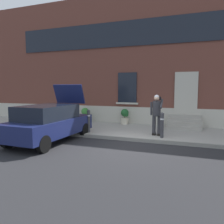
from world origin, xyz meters
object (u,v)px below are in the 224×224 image
Objects in this scene: bollard_near_person at (162,124)px; bollard_far_left at (89,120)px; person_on_phone at (157,112)px; planter_cream at (125,116)px; hatchback_car_navy at (49,122)px; planter_charcoal at (85,115)px.

bollard_far_left is at bearing 180.00° from bollard_near_person.
planter_cream is (-2.18, 2.52, -0.55)m from person_on_phone.
bollard_near_person is at bearing -49.16° from planter_cream.
hatchback_car_navy is 3.93× the size of bollard_far_left.
planter_cream is (2.42, 0.14, 0.00)m from planter_charcoal.
hatchback_car_navy is 4.41m from planter_charcoal.
planter_cream is at bearing 130.84° from bollard_near_person.
hatchback_car_navy is 4.45m from person_on_phone.
planter_charcoal is at bearing 98.22° from hatchback_car_navy.
planter_cream is at bearing 3.23° from planter_charcoal.
hatchback_car_navy is at bearing -158.76° from bollard_near_person.
person_on_phone is at bearing 26.52° from hatchback_car_navy.
hatchback_car_navy is 1.90m from bollard_far_left.
hatchback_car_navy is 4.78× the size of planter_charcoal.
person_on_phone is 5.21m from planter_charcoal.
bollard_near_person is at bearing -29.02° from planter_charcoal.
bollard_far_left is 1.22× the size of planter_cream.
bollard_near_person is (4.25, 1.65, -0.09)m from hatchback_car_navy.
planter_cream is at bearing 73.25° from bollard_far_left.
planter_cream is (1.79, 4.50, -0.19)m from hatchback_car_navy.
person_on_phone reaches higher than planter_charcoal.
person_on_phone reaches higher than bollard_near_person.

